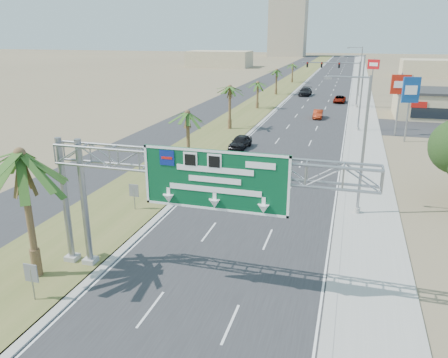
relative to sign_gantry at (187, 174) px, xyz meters
name	(u,v)px	position (x,y,z in m)	size (l,w,h in m)	color
road	(328,84)	(1.06, 100.07, -6.05)	(12.00, 300.00, 0.02)	#28282B
sidewalk_right	(362,85)	(9.56, 100.07, -6.01)	(4.00, 300.00, 0.10)	#9E9B93
median_grass	(290,82)	(-8.94, 100.07, -6.00)	(7.00, 300.00, 0.12)	#555E29
opposing_road	(264,82)	(-15.94, 100.07, -6.05)	(8.00, 300.00, 0.02)	#28282B
sign_gantry	(187,174)	(0.00, 0.00, 0.00)	(16.75, 1.24, 7.50)	gray
palm_near	(20,155)	(-8.14, -1.93, 0.87)	(5.70, 5.70, 8.35)	brown
palm_row_b	(187,114)	(-8.44, 22.07, -1.16)	(3.99, 3.99, 5.95)	brown
palm_row_c	(230,88)	(-8.44, 38.07, -0.39)	(3.99, 3.99, 6.75)	brown
palm_row_d	(258,83)	(-8.44, 56.07, -1.64)	(3.99, 3.99, 5.45)	brown
palm_row_e	(277,71)	(-8.44, 75.07, -0.97)	(3.99, 3.99, 6.15)	brown
palm_row_f	(293,65)	(-8.44, 100.07, -1.35)	(3.99, 3.99, 5.75)	brown
streetlight_near	(360,152)	(8.36, 12.07, -1.36)	(3.27, 0.44, 10.00)	gray
streetlight_mid	(359,96)	(8.36, 42.07, -1.36)	(3.27, 0.44, 10.00)	gray
streetlight_far	(359,73)	(8.36, 78.07, -1.36)	(3.27, 0.44, 10.00)	gray
signal_mast	(347,80)	(6.23, 62.05, -1.21)	(10.28, 0.71, 8.00)	gray
median_signback_a	(31,276)	(-6.74, -3.93, -4.61)	(0.75, 0.08, 2.08)	gray
median_signback_b	(134,192)	(-7.44, 8.07, -4.61)	(0.75, 0.08, 2.08)	gray
tower_distant	(288,24)	(-30.94, 240.07, 11.44)	(20.00, 16.00, 35.00)	tan
building_distant_left	(219,59)	(-43.94, 150.07, -3.06)	(24.00, 14.00, 6.00)	tan
building_distant_right	(436,68)	(31.06, 130.07, -3.56)	(20.00, 12.00, 5.00)	tan
car_left_lane	(240,142)	(-4.44, 28.31, -5.31)	(1.77, 4.39, 1.50)	black
car_mid_lane	(318,114)	(2.56, 49.83, -5.40)	(1.40, 4.02, 1.32)	maroon
car_right_lane	(340,99)	(5.15, 67.43, -5.42)	(2.11, 4.57, 1.27)	gray
car_far	(305,92)	(-2.23, 75.53, -5.24)	(2.29, 5.64, 1.64)	black
pole_sign_red_near	(401,88)	(13.18, 40.29, 0.11)	(2.42, 0.58, 7.95)	gray
pole_sign_blue	(411,93)	(14.06, 37.11, -0.11)	(2.01, 0.79, 7.98)	gray
pole_sign_red_far	(373,68)	(10.78, 70.62, 0.35)	(2.19, 0.93, 8.12)	gray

